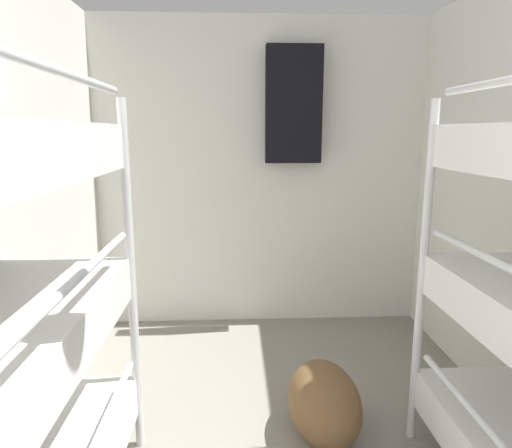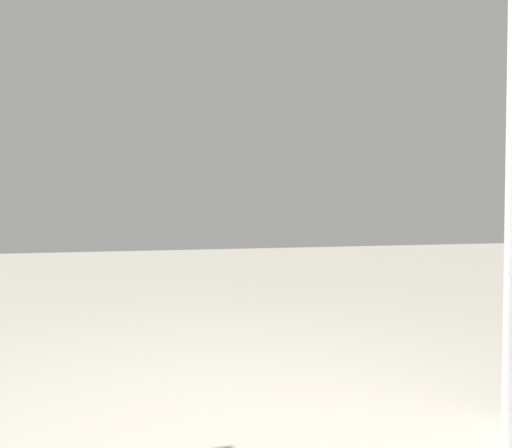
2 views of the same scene
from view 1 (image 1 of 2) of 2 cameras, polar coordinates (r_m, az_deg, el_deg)
wall_back at (r=3.85m, az=0.54°, el=6.05°), size 2.83×0.06×2.54m
duffel_bag at (r=2.68m, az=8.53°, el=-21.19°), size 0.39×0.63×0.39m
hanging_coat at (r=3.71m, az=4.72°, el=14.61°), size 0.44×0.12×0.90m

